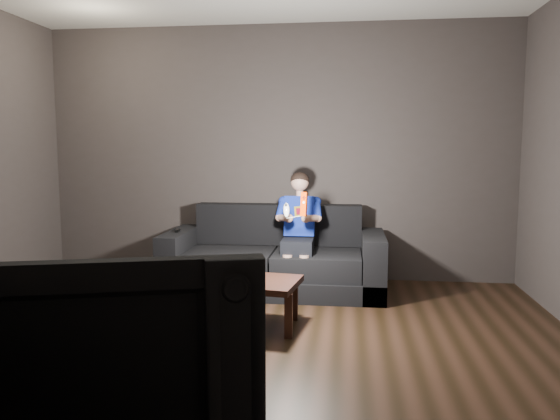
# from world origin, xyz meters

# --- Properties ---
(floor) EXTENTS (5.00, 5.00, 0.00)m
(floor) POSITION_xyz_m (0.00, 0.00, 0.00)
(floor) COLOR black
(floor) RESTS_ON ground
(back_wall) EXTENTS (5.00, 0.04, 2.70)m
(back_wall) POSITION_xyz_m (0.00, 2.50, 1.35)
(back_wall) COLOR #3D3634
(back_wall) RESTS_ON ground
(sofa) EXTENTS (2.14, 0.92, 0.83)m
(sofa) POSITION_xyz_m (0.05, 1.94, 0.27)
(sofa) COLOR black
(sofa) RESTS_ON floor
(child) EXTENTS (0.44, 0.54, 1.08)m
(child) POSITION_xyz_m (0.29, 1.88, 0.70)
(child) COLOR black
(child) RESTS_ON sofa
(wii_remote_red) EXTENTS (0.06, 0.09, 0.22)m
(wii_remote_red) POSITION_xyz_m (0.37, 1.46, 0.91)
(wii_remote_red) COLOR #E43500
(wii_remote_red) RESTS_ON child
(nunchuk_white) EXTENTS (0.07, 0.09, 0.14)m
(nunchuk_white) POSITION_xyz_m (0.22, 1.47, 0.86)
(nunchuk_white) COLOR white
(nunchuk_white) RESTS_ON child
(wii_remote_black) EXTENTS (0.05, 0.14, 0.03)m
(wii_remote_black) POSITION_xyz_m (-0.91, 1.86, 0.60)
(wii_remote_black) COLOR black
(wii_remote_black) RESTS_ON sofa
(coffee_table) EXTENTS (1.14, 0.68, 0.39)m
(coffee_table) POSITION_xyz_m (-0.15, 0.81, 0.34)
(coffee_table) COLOR black
(coffee_table) RESTS_ON floor
(tv) EXTENTS (1.11, 0.46, 0.64)m
(tv) POSITION_xyz_m (0.02, -2.27, 0.88)
(tv) COLOR black
(tv) RESTS_ON media_console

